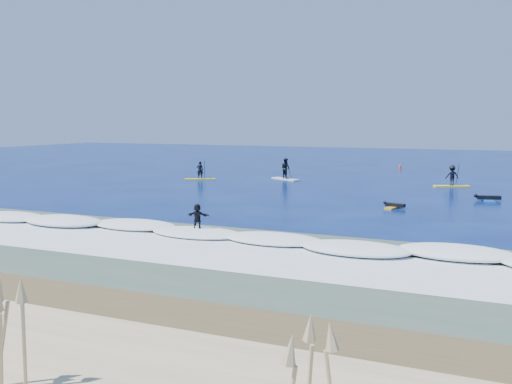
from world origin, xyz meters
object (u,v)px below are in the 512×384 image
at_px(wave_surfer, 198,218).
at_px(prone_paddler_near, 394,206).
at_px(prone_paddler_far, 487,198).
at_px(sup_paddler_right, 452,177).
at_px(sup_paddler_center, 286,170).
at_px(marker_buoy, 400,167).
at_px(sup_paddler_left, 200,173).

bearing_deg(wave_surfer, prone_paddler_near, 53.29).
bearing_deg(prone_paddler_far, sup_paddler_right, 6.96).
distance_m(sup_paddler_center, wave_surfer, 26.49).
xyz_separation_m(prone_paddler_far, marker_buoy, (-9.85, 23.70, 0.12)).
bearing_deg(wave_surfer, marker_buoy, 80.51).
distance_m(sup_paddler_center, prone_paddler_near, 18.60).
xyz_separation_m(sup_paddler_left, sup_paddler_right, (22.27, 3.46, 0.19)).
distance_m(sup_paddler_center, prone_paddler_far, 19.55).
relative_size(sup_paddler_right, prone_paddler_far, 1.28).
distance_m(sup_paddler_right, wave_surfer, 27.93).
relative_size(sup_paddler_left, sup_paddler_right, 0.94).
relative_size(prone_paddler_far, marker_buoy, 3.64).
height_order(sup_paddler_center, prone_paddler_far, sup_paddler_center).
bearing_deg(prone_paddler_near, prone_paddler_far, -27.66).
height_order(wave_surfer, marker_buoy, wave_surfer).
height_order(sup_paddler_right, prone_paddler_far, sup_paddler_right).
xyz_separation_m(prone_paddler_near, marker_buoy, (-4.46, 29.65, 0.15)).
distance_m(sup_paddler_left, marker_buoy, 24.67).
relative_size(prone_paddler_near, wave_surfer, 1.00).
bearing_deg(wave_surfer, sup_paddler_right, 63.93).
bearing_deg(sup_paddler_center, prone_paddler_far, 7.27).
bearing_deg(sup_paddler_left, sup_paddler_right, -19.42).
xyz_separation_m(sup_paddler_center, wave_surfer, (5.05, -26.01, -0.10)).
distance_m(sup_paddler_left, prone_paddler_near, 22.43).
bearing_deg(marker_buoy, prone_paddler_near, -81.45).
xyz_separation_m(sup_paddler_left, wave_surfer, (12.40, -22.67, 0.15)).
xyz_separation_m(sup_paddler_center, sup_paddler_right, (14.92, 0.12, -0.05)).
relative_size(sup_paddler_right, wave_surfer, 1.59).
distance_m(sup_paddler_center, sup_paddler_right, 14.92).
xyz_separation_m(sup_paddler_right, marker_buoy, (-6.86, 15.80, -0.53)).
bearing_deg(wave_surfer, sup_paddler_left, 113.30).
xyz_separation_m(sup_paddler_center, prone_paddler_near, (12.52, -13.73, -0.74)).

